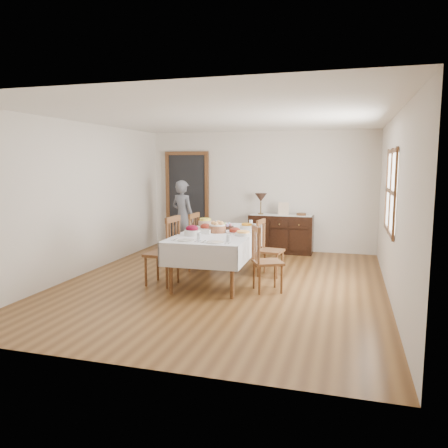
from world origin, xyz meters
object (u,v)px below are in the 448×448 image
(chair_left_near, at_px, (165,250))
(table_lamp, at_px, (261,198))
(dining_table, at_px, (219,238))
(sideboard, at_px, (281,234))
(chair_right_far, at_px, (268,247))
(person, at_px, (183,214))
(chair_left_far, at_px, (187,241))
(chair_right_near, at_px, (264,258))

(chair_left_near, height_order, table_lamp, table_lamp)
(dining_table, bearing_deg, sideboard, 73.65)
(chair_right_far, bearing_deg, person, 63.72)
(chair_left_near, height_order, chair_left_far, chair_left_near)
(chair_left_far, height_order, table_lamp, table_lamp)
(dining_table, relative_size, chair_right_far, 2.42)
(chair_right_near, bearing_deg, sideboard, -22.23)
(chair_left_far, bearing_deg, person, -151.13)
(dining_table, xyz_separation_m, chair_right_near, (0.85, -0.48, -0.19))
(sideboard, distance_m, person, 2.15)
(dining_table, relative_size, person, 1.41)
(sideboard, xyz_separation_m, person, (-2.04, -0.53, 0.42))
(chair_left_near, bearing_deg, chair_left_far, -173.12)
(chair_left_near, distance_m, person, 2.59)
(chair_left_far, xyz_separation_m, person, (-0.64, 1.42, 0.31))
(chair_right_near, bearing_deg, chair_left_far, 32.30)
(chair_right_far, bearing_deg, dining_table, 130.88)
(chair_right_near, height_order, person, person)
(sideboard, bearing_deg, table_lamp, -176.05)
(chair_right_near, xyz_separation_m, sideboard, (-0.20, 2.94, -0.10))
(dining_table, distance_m, chair_left_near, 0.92)
(dining_table, bearing_deg, table_lamp, 83.50)
(chair_right_far, bearing_deg, chair_right_near, -164.49)
(chair_left_near, distance_m, chair_right_near, 1.57)
(chair_left_far, relative_size, person, 0.62)
(chair_left_far, bearing_deg, sideboard, 149.21)
(table_lamp, bearing_deg, dining_table, -95.07)
(person, bearing_deg, chair_left_far, 134.16)
(chair_left_near, relative_size, chair_left_far, 1.07)
(dining_table, xyz_separation_m, table_lamp, (0.22, 2.43, 0.47))
(sideboard, bearing_deg, chair_right_near, -86.12)
(dining_table, bearing_deg, chair_left_near, -143.36)
(chair_left_near, xyz_separation_m, sideboard, (1.37, 3.02, -0.15))
(chair_right_far, relative_size, table_lamp, 2.09)
(chair_left_near, bearing_deg, dining_table, 133.24)
(chair_right_near, distance_m, sideboard, 2.95)
(dining_table, distance_m, sideboard, 2.56)
(dining_table, height_order, sideboard, sideboard)
(chair_left_far, bearing_deg, dining_table, 60.74)
(chair_right_far, height_order, person, person)
(chair_right_near, xyz_separation_m, table_lamp, (-0.64, 2.91, 0.66))
(chair_left_far, xyz_separation_m, chair_right_near, (1.60, -0.98, -0.02))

